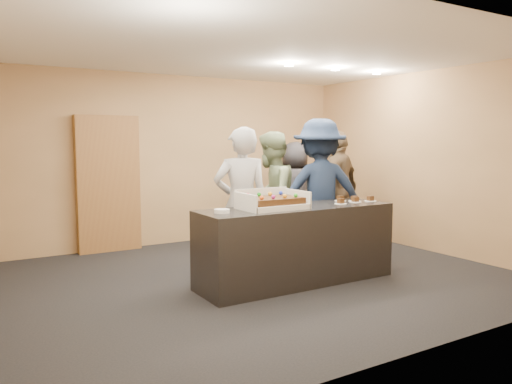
% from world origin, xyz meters
% --- Properties ---
extents(room, '(6.04, 6.00, 2.70)m').
position_xyz_m(room, '(0.00, 0.00, 1.35)').
color(room, black).
rests_on(room, ground).
extents(serving_counter, '(2.40, 0.70, 0.90)m').
position_xyz_m(serving_counter, '(0.29, -0.41, 0.45)').
color(serving_counter, black).
rests_on(serving_counter, floor).
extents(storage_cabinet, '(0.92, 0.15, 2.03)m').
position_xyz_m(storage_cabinet, '(-1.14, 2.41, 1.02)').
color(storage_cabinet, brown).
rests_on(storage_cabinet, floor).
extents(cake_box, '(0.73, 0.50, 0.21)m').
position_xyz_m(cake_box, '(-0.05, -0.38, 0.95)').
color(cake_box, white).
rests_on(cake_box, serving_counter).
extents(sheet_cake, '(0.62, 0.43, 0.12)m').
position_xyz_m(sheet_cake, '(-0.05, -0.41, 1.00)').
color(sheet_cake, '#33190B').
rests_on(sheet_cake, cake_box).
extents(plate_stack, '(0.16, 0.16, 0.04)m').
position_xyz_m(plate_stack, '(-0.68, -0.40, 0.92)').
color(plate_stack, white).
rests_on(plate_stack, serving_counter).
extents(slice_a, '(0.15, 0.15, 0.07)m').
position_xyz_m(slice_a, '(0.89, -0.48, 0.92)').
color(slice_a, white).
rests_on(slice_a, serving_counter).
extents(slice_b, '(0.15, 0.15, 0.07)m').
position_xyz_m(slice_b, '(1.08, -0.26, 0.92)').
color(slice_b, white).
rests_on(slice_b, serving_counter).
extents(slice_c, '(0.15, 0.15, 0.07)m').
position_xyz_m(slice_c, '(1.15, -0.45, 0.92)').
color(slice_c, white).
rests_on(slice_c, serving_counter).
extents(slice_d, '(0.15, 0.15, 0.07)m').
position_xyz_m(slice_d, '(1.22, -0.37, 0.92)').
color(slice_d, white).
rests_on(slice_d, serving_counter).
extents(slice_e, '(0.15, 0.15, 0.07)m').
position_xyz_m(slice_e, '(1.39, -0.47, 0.92)').
color(slice_e, white).
rests_on(slice_e, serving_counter).
extents(person_server_grey, '(0.76, 0.61, 1.83)m').
position_xyz_m(person_server_grey, '(-0.19, 0.04, 0.91)').
color(person_server_grey, '#A9A9AE').
rests_on(person_server_grey, floor).
extents(person_sage_man, '(1.10, 1.07, 1.79)m').
position_xyz_m(person_sage_man, '(0.60, 0.62, 0.89)').
color(person_sage_man, gray).
rests_on(person_sage_man, floor).
extents(person_navy_man, '(1.44, 1.15, 1.95)m').
position_xyz_m(person_navy_man, '(1.08, 0.17, 0.98)').
color(person_navy_man, '#17243F').
rests_on(person_navy_man, floor).
extents(person_brown_extra, '(1.15, 0.81, 1.81)m').
position_xyz_m(person_brown_extra, '(1.92, 0.77, 0.90)').
color(person_brown_extra, brown).
rests_on(person_brown_extra, floor).
extents(person_dark_suit, '(0.81, 0.53, 1.65)m').
position_xyz_m(person_dark_suit, '(1.73, 1.63, 0.82)').
color(person_dark_suit, '#27262C').
rests_on(person_dark_suit, floor).
extents(ceiling_spotlights, '(1.72, 0.12, 0.03)m').
position_xyz_m(ceiling_spotlights, '(1.60, 0.50, 2.67)').
color(ceiling_spotlights, '#FFEAC6').
rests_on(ceiling_spotlights, ceiling).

